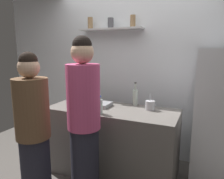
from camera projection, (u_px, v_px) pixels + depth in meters
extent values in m
cube|color=white|center=(134.00, 71.00, 3.28)|extent=(4.80, 0.10, 2.60)
cube|color=silver|center=(111.00, 29.00, 3.15)|extent=(0.99, 0.22, 0.02)
cylinder|color=olive|center=(90.00, 23.00, 3.27)|extent=(0.08, 0.08, 0.18)
cylinder|color=#4C4C51|center=(111.00, 23.00, 3.13)|extent=(0.09, 0.09, 0.15)
cylinder|color=olive|center=(133.00, 21.00, 2.99)|extent=(0.08, 0.08, 0.17)
cube|color=white|center=(222.00, 119.00, 2.51)|extent=(0.62, 0.61, 1.65)
cube|color=#66605B|center=(112.00, 141.00, 2.79)|extent=(1.66, 0.69, 0.89)
cube|color=gray|center=(98.00, 104.00, 2.83)|extent=(0.34, 0.24, 0.05)
cylinder|color=#B2B2B7|center=(150.00, 105.00, 2.65)|extent=(0.12, 0.12, 0.11)
cylinder|color=silver|center=(150.00, 101.00, 2.63)|extent=(0.03, 0.04, 0.17)
cylinder|color=silver|center=(153.00, 102.00, 2.62)|extent=(0.01, 0.01, 0.16)
cylinder|color=silver|center=(150.00, 101.00, 2.64)|extent=(0.01, 0.02, 0.15)
cylinder|color=silver|center=(150.00, 100.00, 2.63)|extent=(0.01, 0.04, 0.18)
cylinder|color=#19471E|center=(79.00, 99.00, 2.78)|extent=(0.08, 0.08, 0.20)
cylinder|color=#19471E|center=(78.00, 89.00, 2.76)|extent=(0.03, 0.03, 0.08)
cylinder|color=black|center=(78.00, 86.00, 2.75)|extent=(0.04, 0.04, 0.02)
cylinder|color=#472814|center=(82.00, 103.00, 2.57)|extent=(0.07, 0.07, 0.22)
cylinder|color=#472814|center=(82.00, 90.00, 2.54)|extent=(0.03, 0.03, 0.09)
cylinder|color=maroon|center=(82.00, 86.00, 2.53)|extent=(0.03, 0.03, 0.02)
cylinder|color=#B2BFB2|center=(135.00, 98.00, 2.86)|extent=(0.07, 0.07, 0.21)
cylinder|color=#B2BFB2|center=(135.00, 87.00, 2.83)|extent=(0.03, 0.03, 0.09)
cylinder|color=#333333|center=(135.00, 83.00, 2.82)|extent=(0.03, 0.03, 0.02)
cylinder|color=silver|center=(99.00, 107.00, 2.48)|extent=(0.08, 0.08, 0.17)
cylinder|color=silver|center=(99.00, 98.00, 2.46)|extent=(0.04, 0.04, 0.03)
cylinder|color=blue|center=(99.00, 97.00, 2.46)|extent=(0.05, 0.05, 0.02)
cylinder|color=#262633|center=(36.00, 171.00, 2.21)|extent=(0.30, 0.30, 0.76)
cylinder|color=brown|center=(32.00, 109.00, 2.08)|extent=(0.34, 0.34, 0.60)
sphere|color=#D8AD8C|center=(29.00, 67.00, 2.00)|extent=(0.21, 0.21, 0.21)
sphere|color=black|center=(28.00, 61.00, 1.99)|extent=(0.18, 0.18, 0.18)
cylinder|color=#262633|center=(85.00, 165.00, 2.27)|extent=(0.30, 0.30, 0.83)
cylinder|color=#D14C7F|center=(83.00, 97.00, 2.13)|extent=(0.34, 0.34, 0.66)
sphere|color=#D8AD8C|center=(82.00, 52.00, 2.05)|extent=(0.23, 0.23, 0.23)
sphere|color=black|center=(82.00, 45.00, 2.03)|extent=(0.19, 0.19, 0.19)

